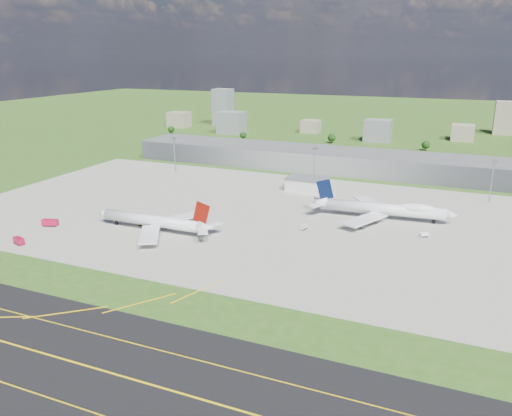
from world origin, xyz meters
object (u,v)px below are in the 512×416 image
at_px(airliner_blue_quad, 385,209).
at_px(fire_truck, 50,223).
at_px(crash_tender, 19,241).
at_px(tug_yellow, 142,224).
at_px(airliner_red_twin, 156,222).
at_px(van_white_far, 424,235).
at_px(van_white_near, 303,227).

distance_m(airliner_blue_quad, fire_truck, 178.30).
relative_size(airliner_blue_quad, fire_truck, 8.90).
bearing_deg(crash_tender, airliner_blue_quad, 52.72).
bearing_deg(fire_truck, tug_yellow, 4.66).
bearing_deg(tug_yellow, airliner_blue_quad, 8.81).
relative_size(airliner_red_twin, van_white_far, 14.94).
xyz_separation_m(fire_truck, van_white_near, (123.91, 46.10, -0.46)).
distance_m(tug_yellow, van_white_far, 143.82).
distance_m(crash_tender, tug_yellow, 59.06).
bearing_deg(tug_yellow, van_white_near, -0.17).
height_order(airliner_red_twin, van_white_near, airliner_red_twin).
bearing_deg(van_white_near, tug_yellow, 120.83).
relative_size(airliner_blue_quad, tug_yellow, 17.00).
bearing_deg(van_white_far, fire_truck, 170.72).
bearing_deg(van_white_far, airliner_blue_quad, 110.38).
distance_m(airliner_blue_quad, crash_tender, 186.37).
xyz_separation_m(airliner_blue_quad, tug_yellow, (-115.68, -60.08, -4.56)).
bearing_deg(airliner_blue_quad, van_white_far, -47.45).
bearing_deg(airliner_red_twin, fire_truck, 15.19).
distance_m(airliner_red_twin, tug_yellow, 12.74).
distance_m(van_white_near, van_white_far, 59.66).
height_order(crash_tender, van_white_far, crash_tender).
bearing_deg(crash_tender, tug_yellow, 68.17).
bearing_deg(airliner_blue_quad, tug_yellow, -157.53).
height_order(airliner_blue_quad, van_white_near, airliner_blue_quad).
distance_m(tug_yellow, van_white_near, 84.37).
bearing_deg(van_white_near, crash_tender, 133.68).
bearing_deg(airliner_blue_quad, fire_truck, -158.50).
bearing_deg(crash_tender, van_white_far, 43.92).
distance_m(airliner_blue_quad, tug_yellow, 130.43).
xyz_separation_m(van_white_near, van_white_far, (58.31, 12.63, -0.21)).
relative_size(tug_yellow, van_white_near, 0.82).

